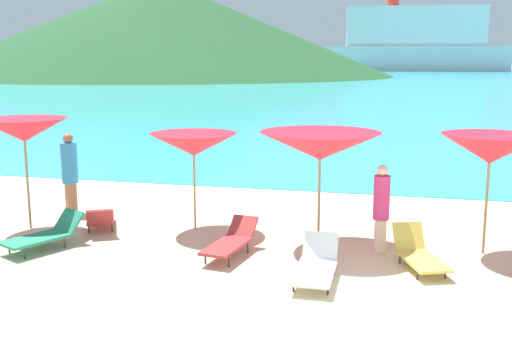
# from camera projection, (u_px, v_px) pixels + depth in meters

# --- Properties ---
(ground_plane) EXTENTS (50.00, 100.00, 0.30)m
(ground_plane) POSITION_uv_depth(u_px,v_px,m) (399.00, 184.00, 17.94)
(ground_plane) COLOR beige
(ocean_water) EXTENTS (650.00, 440.00, 0.02)m
(ocean_water) POSITION_uv_depth(u_px,v_px,m) (404.00, 69.00, 225.88)
(ocean_water) COLOR #38B7CC
(ocean_water) RESTS_ON ground_plane
(headland_hill) EXTENTS (100.11, 100.11, 20.59)m
(headland_hill) POSITION_uv_depth(u_px,v_px,m) (161.00, 28.00, 130.60)
(headland_hill) COLOR #235128
(headland_hill) RESTS_ON ground_plane
(umbrella_2) EXTENTS (1.92, 1.92, 2.33)m
(umbrella_2) POSITION_uv_depth(u_px,v_px,m) (24.00, 130.00, 12.41)
(umbrella_2) COLOR #9E7F59
(umbrella_2) RESTS_ON ground_plane
(umbrella_3) EXTENTS (1.82, 1.82, 2.03)m
(umbrella_3) POSITION_uv_depth(u_px,v_px,m) (194.00, 145.00, 12.39)
(umbrella_3) COLOR #9E7F59
(umbrella_3) RESTS_ON ground_plane
(umbrella_4) EXTENTS (2.38, 2.38, 2.19)m
(umbrella_4) POSITION_uv_depth(u_px,v_px,m) (320.00, 146.00, 11.33)
(umbrella_4) COLOR #9E7F59
(umbrella_4) RESTS_ON ground_plane
(umbrella_5) EXTENTS (1.93, 1.93, 2.21)m
(umbrella_5) POSITION_uv_depth(u_px,v_px,m) (490.00, 149.00, 10.74)
(umbrella_5) COLOR #9E7F59
(umbrella_5) RESTS_ON ground_plane
(lounge_chair_3) EXTENTS (0.63, 1.56, 0.62)m
(lounge_chair_3) POSITION_uv_depth(u_px,v_px,m) (316.00, 265.00, 9.73)
(lounge_chair_3) COLOR white
(lounge_chair_3) RESTS_ON ground_plane
(lounge_chair_5) EXTENTS (0.73, 1.61, 0.58)m
(lounge_chair_5) POSITION_uv_depth(u_px,v_px,m) (231.00, 241.00, 10.91)
(lounge_chair_5) COLOR #A53333
(lounge_chair_5) RESTS_ON ground_plane
(lounge_chair_8) EXTENTS (1.20, 1.62, 0.63)m
(lounge_chair_8) POSITION_uv_depth(u_px,v_px,m) (45.00, 234.00, 11.33)
(lounge_chair_8) COLOR #268C66
(lounge_chair_8) RESTS_ON ground_plane
(lounge_chair_11) EXTENTS (1.14, 1.53, 0.59)m
(lounge_chair_11) POSITION_uv_depth(u_px,v_px,m) (100.00, 218.00, 12.61)
(lounge_chair_11) COLOR #A53333
(lounge_chair_11) RESTS_ON ground_plane
(lounge_chair_12) EXTENTS (1.01, 1.50, 0.65)m
(lounge_chair_12) POSITION_uv_depth(u_px,v_px,m) (419.00, 253.00, 10.29)
(lounge_chair_12) COLOR #D8BF4C
(lounge_chair_12) RESTS_ON ground_plane
(beachgoer_1) EXTENTS (0.30, 0.30, 1.64)m
(beachgoer_1) POSITION_uv_depth(u_px,v_px,m) (381.00, 206.00, 11.02)
(beachgoer_1) COLOR beige
(beachgoer_1) RESTS_ON ground_plane
(beachgoer_2) EXTENTS (0.37, 0.37, 1.87)m
(beachgoer_2) POSITION_uv_depth(u_px,v_px,m) (70.00, 171.00, 13.85)
(beachgoer_2) COLOR #A3704C
(beachgoer_2) RESTS_ON ground_plane
(cruise_ship) EXTENTS (55.31, 15.76, 22.21)m
(cruise_ship) POSITION_uv_depth(u_px,v_px,m) (414.00, 43.00, 182.27)
(cruise_ship) COLOR silver
(cruise_ship) RESTS_ON ocean_water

